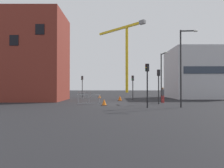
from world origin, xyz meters
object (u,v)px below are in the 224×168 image
(traffic_light_median, at_px, (132,83))
(traffic_light_island, at_px, (81,83))
(construction_crane, at_px, (125,47))
(streetlamp_short, at_px, (161,73))
(traffic_cone_on_verge, at_px, (103,102))
(traffic_light_verge, at_px, (158,81))
(traffic_cone_by_barrier, at_px, (99,97))
(traffic_light_far, at_px, (146,78))
(pedestrian_walking, at_px, (162,94))
(traffic_light_corner, at_px, (132,84))
(streetlamp_tall, at_px, (182,62))
(traffic_cone_striped, at_px, (119,98))

(traffic_light_median, distance_m, traffic_light_island, 10.01)
(construction_crane, xyz_separation_m, streetlamp_short, (1.87, -39.82, -11.52))
(construction_crane, relative_size, traffic_cone_on_verge, 34.26)
(traffic_light_verge, distance_m, traffic_cone_by_barrier, 13.44)
(traffic_light_far, bearing_deg, streetlamp_short, 65.44)
(pedestrian_walking, relative_size, traffic_cone_by_barrier, 3.01)
(construction_crane, height_order, traffic_light_island, construction_crane)
(traffic_light_far, bearing_deg, pedestrian_walking, 62.50)
(traffic_light_corner, xyz_separation_m, traffic_cone_by_barrier, (-5.48, 0.92, -2.16))
(streetlamp_short, bearing_deg, traffic_cone_by_barrier, 136.36)
(streetlamp_tall, distance_m, traffic_light_corner, 14.14)
(traffic_light_island, relative_size, traffic_cone_on_verge, 5.86)
(traffic_cone_striped, bearing_deg, traffic_light_far, -76.98)
(construction_crane, bearing_deg, traffic_light_verge, -89.07)
(streetlamp_short, distance_m, traffic_cone_by_barrier, 12.11)
(streetlamp_tall, distance_m, traffic_cone_on_verge, 8.62)
(traffic_light_median, xyz_separation_m, traffic_light_island, (-8.25, 5.67, 0.16))
(streetlamp_tall, bearing_deg, traffic_light_far, -176.18)
(traffic_light_island, xyz_separation_m, traffic_cone_on_verge, (4.41, -13.95, -2.27))
(streetlamp_short, bearing_deg, traffic_light_island, 140.59)
(streetlamp_short, xyz_separation_m, traffic_light_verge, (-1.18, -3.08, -1.13))
(streetlamp_short, relative_size, traffic_light_corner, 1.71)
(streetlamp_short, relative_size, traffic_light_far, 1.53)
(traffic_light_far, height_order, traffic_cone_on_verge, traffic_light_far)
(streetlamp_tall, height_order, traffic_light_verge, streetlamp_tall)
(construction_crane, height_order, traffic_cone_on_verge, construction_crane)
(construction_crane, height_order, traffic_light_verge, construction_crane)
(traffic_light_island, bearing_deg, traffic_light_corner, -15.49)
(construction_crane, distance_m, traffic_light_verge, 44.74)
(traffic_light_far, distance_m, traffic_cone_by_barrier, 15.91)
(traffic_light_corner, bearing_deg, traffic_cone_by_barrier, 170.47)
(traffic_light_corner, height_order, traffic_light_island, traffic_light_island)
(traffic_light_island, distance_m, traffic_light_far, 18.33)
(streetlamp_tall, distance_m, traffic_cone_by_barrier, 17.41)
(pedestrian_walking, bearing_deg, traffic_light_verge, -117.52)
(traffic_light_verge, bearing_deg, streetlamp_short, 69.13)
(traffic_light_island, bearing_deg, traffic_light_median, -34.49)
(streetlamp_short, distance_m, traffic_light_far, 7.53)
(streetlamp_tall, bearing_deg, traffic_light_island, 126.31)
(streetlamp_tall, distance_m, traffic_light_verge, 4.10)
(traffic_light_verge, xyz_separation_m, traffic_cone_by_barrier, (-7.23, 11.10, -2.29))
(traffic_light_island, bearing_deg, traffic_light_far, -62.58)
(traffic_light_verge, relative_size, traffic_cone_on_verge, 5.87)
(traffic_light_island, xyz_separation_m, pedestrian_walking, (11.31, -10.77, -1.49))
(traffic_light_island, bearing_deg, traffic_light_verge, -50.48)
(traffic_light_far, height_order, traffic_cone_by_barrier, traffic_light_far)
(streetlamp_short, relative_size, traffic_light_island, 1.61)
(traffic_light_far, bearing_deg, streetlamp_tall, 3.82)
(traffic_light_verge, bearing_deg, traffic_light_island, 129.52)
(traffic_light_island, bearing_deg, traffic_cone_striped, -48.26)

